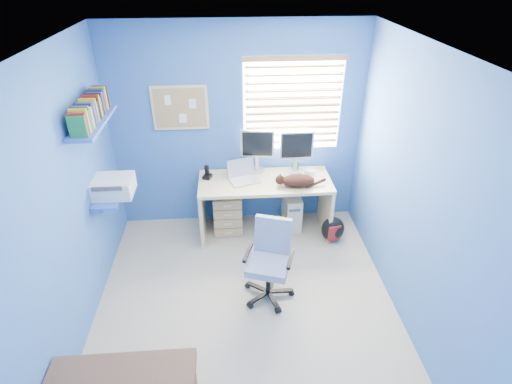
{
  "coord_description": "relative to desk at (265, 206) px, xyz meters",
  "views": [
    {
      "loc": [
        -0.12,
        -2.87,
        3.09
      ],
      "look_at": [
        0.15,
        0.65,
        0.95
      ],
      "focal_mm": 28.0,
      "sensor_mm": 36.0,
      "label": 1
    }
  ],
  "objects": [
    {
      "name": "floor",
      "position": [
        -0.3,
        -1.26,
        -0.37
      ],
      "size": [
        3.0,
        3.2,
        0.0
      ],
      "primitive_type": "cube",
      "color": "#AAA088",
      "rests_on": "ground"
    },
    {
      "name": "ceiling",
      "position": [
        -0.3,
        -1.26,
        2.13
      ],
      "size": [
        3.0,
        3.2,
        0.0
      ],
      "primitive_type": "cube",
      "color": "white",
      "rests_on": "wall_back"
    },
    {
      "name": "wall_back",
      "position": [
        -0.3,
        0.34,
        0.88
      ],
      "size": [
        3.0,
        0.01,
        2.5
      ],
      "primitive_type": "cube",
      "color": "#3073BC",
      "rests_on": "ground"
    },
    {
      "name": "wall_front",
      "position": [
        -0.3,
        -2.86,
        0.88
      ],
      "size": [
        3.0,
        0.01,
        2.5
      ],
      "primitive_type": "cube",
      "color": "#3073BC",
      "rests_on": "ground"
    },
    {
      "name": "wall_left",
      "position": [
        -1.8,
        -1.26,
        0.88
      ],
      "size": [
        0.01,
        3.2,
        2.5
      ],
      "primitive_type": "cube",
      "color": "#3073BC",
      "rests_on": "ground"
    },
    {
      "name": "wall_right",
      "position": [
        1.2,
        -1.26,
        0.88
      ],
      "size": [
        0.01,
        3.2,
        2.5
      ],
      "primitive_type": "cube",
      "color": "#3073BC",
      "rests_on": "ground"
    },
    {
      "name": "desk",
      "position": [
        0.0,
        0.0,
        0.0
      ],
      "size": [
        1.58,
        0.65,
        0.74
      ],
      "primitive_type": "cube",
      "color": "tan",
      "rests_on": "floor"
    },
    {
      "name": "laptop",
      "position": [
        -0.25,
        0.01,
        0.48
      ],
      "size": [
        0.39,
        0.35,
        0.22
      ],
      "primitive_type": "cube",
      "rotation": [
        0.0,
        0.0,
        0.3
      ],
      "color": "silver",
      "rests_on": "desk"
    },
    {
      "name": "monitor_left",
      "position": [
        -0.07,
        0.26,
        0.64
      ],
      "size": [
        0.41,
        0.17,
        0.54
      ],
      "primitive_type": "cube",
      "rotation": [
        0.0,
        0.0,
        -0.12
      ],
      "color": "silver",
      "rests_on": "desk"
    },
    {
      "name": "monitor_right",
      "position": [
        0.39,
        0.18,
        0.64
      ],
      "size": [
        0.4,
        0.12,
        0.54
      ],
      "primitive_type": "cube",
      "rotation": [
        0.0,
        0.0,
        0.01
      ],
      "color": "silver",
      "rests_on": "desk"
    },
    {
      "name": "phone",
      "position": [
        -0.69,
        0.11,
        0.45
      ],
      "size": [
        0.12,
        0.13,
        0.17
      ],
      "primitive_type": "cube",
      "rotation": [
        0.0,
        0.0,
        -0.36
      ],
      "color": "black",
      "rests_on": "desk"
    },
    {
      "name": "mug",
      "position": [
        0.41,
        0.24,
        0.42
      ],
      "size": [
        0.1,
        0.09,
        0.1
      ],
      "primitive_type": "imported",
      "color": "#176B30",
      "rests_on": "desk"
    },
    {
      "name": "cd_spindle",
      "position": [
        0.56,
        0.1,
        0.41
      ],
      "size": [
        0.13,
        0.13,
        0.07
      ],
      "primitive_type": "cylinder",
      "color": "silver",
      "rests_on": "desk"
    },
    {
      "name": "cat",
      "position": [
        0.37,
        -0.16,
        0.44
      ],
      "size": [
        0.4,
        0.23,
        0.14
      ],
      "primitive_type": "ellipsoid",
      "rotation": [
        0.0,
        0.0,
        -0.08
      ],
      "color": "black",
      "rests_on": "desk"
    },
    {
      "name": "tower_pc",
      "position": [
        0.36,
        0.12,
        -0.14
      ],
      "size": [
        0.21,
        0.45,
        0.45
      ],
      "primitive_type": "cube",
      "rotation": [
        0.0,
        0.0,
        0.04
      ],
      "color": "beige",
      "rests_on": "floor"
    },
    {
      "name": "drawer_boxes",
      "position": [
        -0.46,
        0.03,
        -0.1
      ],
      "size": [
        0.35,
        0.28,
        0.54
      ],
      "primitive_type": "cube",
      "color": "tan",
      "rests_on": "floor"
    },
    {
      "name": "yellow_book",
      "position": [
        0.22,
        -0.08,
        -0.25
      ],
      "size": [
        0.03,
        0.17,
        0.24
      ],
      "primitive_type": "cube",
      "color": "yellow",
      "rests_on": "floor"
    },
    {
      "name": "backpack",
      "position": [
        0.82,
        -0.26,
        -0.2
      ],
      "size": [
        0.34,
        0.3,
        0.33
      ],
      "primitive_type": "ellipsoid",
      "rotation": [
        0.0,
        0.0,
        0.37
      ],
      "color": "black",
      "rests_on": "floor"
    },
    {
      "name": "office_chair",
      "position": [
        -0.06,
        -1.1,
        -0.05
      ],
      "size": [
        0.62,
        0.62,
        0.85
      ],
      "color": "black",
      "rests_on": "floor"
    },
    {
      "name": "window_blinds",
      "position": [
        0.35,
        0.31,
        1.18
      ],
      "size": [
        1.15,
        0.05,
        1.1
      ],
      "color": "white",
      "rests_on": "ground"
    },
    {
      "name": "corkboard",
      "position": [
        -0.95,
        0.33,
        1.18
      ],
      "size": [
        0.64,
        0.02,
        0.52
      ],
      "color": "tan",
      "rests_on": "ground"
    },
    {
      "name": "wall_shelves",
      "position": [
        -1.66,
        -0.51,
        1.06
      ],
      "size": [
        0.42,
        0.9,
        1.05
      ],
      "color": "blue",
      "rests_on": "ground"
    }
  ]
}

